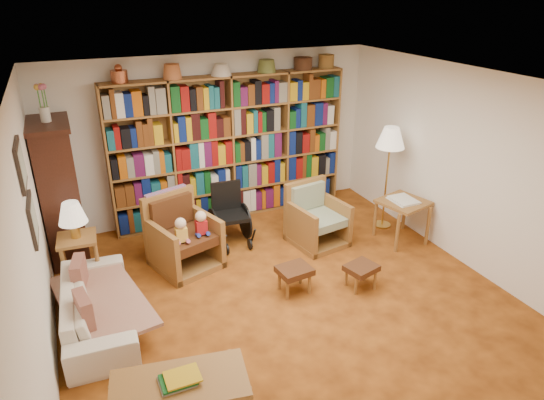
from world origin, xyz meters
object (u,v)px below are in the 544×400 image
sofa (98,305)px  floor_lamp (390,142)px  side_table_papers (403,207)px  footstool_a (294,272)px  side_table_lamp (78,248)px  coffee_table (180,388)px  footstool_b (361,269)px  armchair_sage (315,220)px  wheelchair (230,216)px  armchair_leather (183,236)px

sofa → floor_lamp: size_ratio=1.12×
side_table_papers → footstool_a: 2.05m
side_table_lamp → coffee_table: (0.60, -2.62, -0.05)m
footstool_b → footstool_a: bearing=162.3°
armchair_sage → coffee_table: bearing=-136.4°
footstool_a → coffee_table: coffee_table is taller
armchair_sage → footstool_b: armchair_sage is taller
sofa → coffee_table: coffee_table is taller
armchair_sage → footstool_b: (-0.05, -1.28, -0.08)m
wheelchair → side_table_papers: size_ratio=1.19×
sofa → coffee_table: (0.50, -1.65, 0.16)m
sofa → side_table_lamp: size_ratio=2.78×
armchair_sage → side_table_papers: (1.13, -0.49, 0.20)m
footstool_a → coffee_table: size_ratio=0.36×
footstool_b → sofa: bearing=170.1°
sofa → wheelchair: size_ratio=1.99×
side_table_lamp → coffee_table: 2.69m
side_table_lamp → coffee_table: side_table_lamp is taller
sofa → armchair_sage: armchair_sage is taller
side_table_papers → coffee_table: 4.14m
armchair_sage → wheelchair: bearing=157.0°
side_table_papers → footstool_b: (-1.19, -0.79, -0.27)m
side_table_papers → armchair_leather: bearing=167.9°
armchair_sage → floor_lamp: 1.54m
footstool_b → coffee_table: bearing=-155.4°
footstool_b → side_table_papers: bearing=33.8°
armchair_leather → side_table_papers: size_ratio=1.36×
side_table_papers → footstool_b: 1.45m
sofa → footstool_a: bearing=-94.3°
armchair_leather → footstool_a: armchair_leather is taller
side_table_lamp → footstool_a: 2.62m
side_table_lamp → armchair_sage: bearing=-3.8°
side_table_lamp → floor_lamp: bearing=-2.9°
side_table_papers → floor_lamp: bearing=85.7°
floor_lamp → side_table_lamp: bearing=177.1°
armchair_sage → footstool_b: 1.28m
floor_lamp → coffee_table: (-3.70, -2.40, -0.92)m
floor_lamp → coffee_table: bearing=-147.1°
armchair_leather → floor_lamp: (3.04, -0.17, 0.95)m
wheelchair → floor_lamp: 2.52m
armchair_leather → side_table_papers: (3.00, -0.64, 0.13)m
armchair_leather → side_table_papers: armchair_leather is taller
side_table_papers → armchair_sage: bearing=156.8°
armchair_sage → coffee_table: (-2.53, -2.41, 0.09)m
sofa → side_table_lamp: side_table_lamp is taller
coffee_table → side_table_lamp: bearing=102.9°
sofa → coffee_table: 1.73m
armchair_leather → footstool_b: (1.82, -1.44, -0.14)m
wheelchair → footstool_a: bearing=-79.2°
armchair_leather → footstool_b: 2.32m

